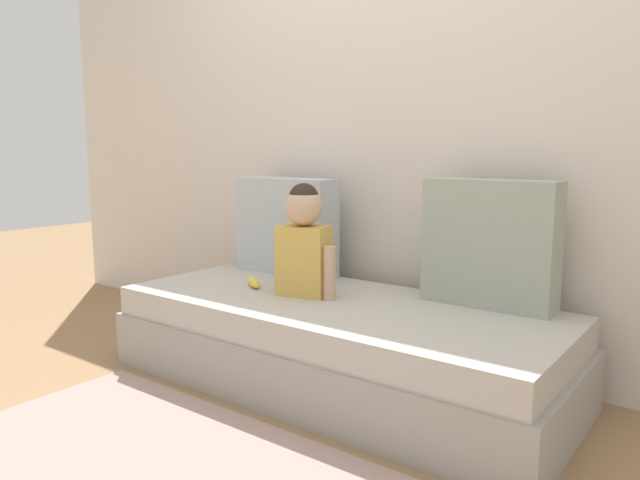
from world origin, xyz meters
TOP-DOWN VIEW (x-y plane):
  - ground_plane at (0.00, 0.00)m, footprint 12.00×12.00m
  - back_wall at (0.00, 0.54)m, footprint 5.14×0.10m
  - couch at (0.00, 0.00)m, footprint 1.94×0.82m
  - throw_pillow_left at (-0.53, 0.31)m, footprint 0.55×0.16m
  - throw_pillow_right at (0.53, 0.31)m, footprint 0.53×0.16m
  - toddler at (-0.17, 0.00)m, footprint 0.33×0.18m
  - banana at (-0.46, -0.02)m, footprint 0.16×0.14m

SIDE VIEW (x-z plane):
  - ground_plane at x=0.00m, z-range 0.00..0.00m
  - couch at x=0.00m, z-range 0.00..0.37m
  - banana at x=-0.46m, z-range 0.37..0.41m
  - throw_pillow_left at x=-0.53m, z-range 0.37..0.85m
  - toddler at x=-0.17m, z-range 0.37..0.86m
  - throw_pillow_right at x=0.53m, z-range 0.37..0.88m
  - back_wall at x=0.00m, z-range 0.00..2.24m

